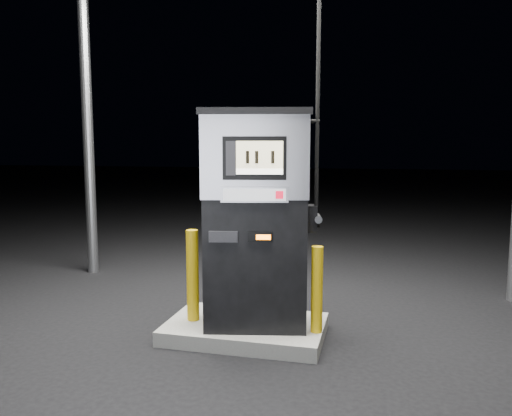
# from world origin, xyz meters

# --- Properties ---
(ground) EXTENTS (80.00, 80.00, 0.00)m
(ground) POSITION_xyz_m (0.00, 0.00, 0.00)
(ground) COLOR black
(ground) RESTS_ON ground
(pump_island) EXTENTS (1.60, 1.00, 0.15)m
(pump_island) POSITION_xyz_m (0.00, 0.00, 0.07)
(pump_island) COLOR #62635E
(pump_island) RESTS_ON ground
(fuel_dispenser) EXTENTS (1.24, 0.84, 4.45)m
(fuel_dispenser) POSITION_xyz_m (0.13, -0.05, 1.25)
(fuel_dispenser) COLOR black
(fuel_dispenser) RESTS_ON pump_island
(bollard_left) EXTENTS (0.16, 0.16, 0.95)m
(bollard_left) POSITION_xyz_m (-0.55, -0.06, 0.62)
(bollard_left) COLOR gold
(bollard_left) RESTS_ON pump_island
(bollard_right) EXTENTS (0.15, 0.15, 0.85)m
(bollard_right) POSITION_xyz_m (0.74, -0.09, 0.57)
(bollard_right) COLOR gold
(bollard_right) RESTS_ON pump_island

